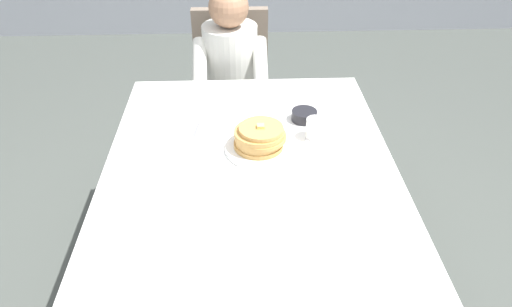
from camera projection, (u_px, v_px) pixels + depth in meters
ground_plane at (252, 297)px, 2.17m from camera, size 14.00×14.00×0.00m
dining_table_main at (251, 189)px, 1.79m from camera, size 1.12×1.52×0.74m
chair_diner at (231, 80)px, 2.81m from camera, size 0.44×0.45×0.93m
diner_person at (231, 70)px, 2.60m from camera, size 0.40×0.43×1.12m
plate_breakfast at (261, 148)px, 1.84m from camera, size 0.28×0.28×0.02m
breakfast_stack at (260, 137)px, 1.81m from camera, size 0.21×0.20×0.10m
cup_coffee at (316, 128)px, 1.90m from camera, size 0.11×0.08×0.08m
bowl_butter at (304, 115)px, 2.02m from camera, size 0.11×0.11×0.04m
syrup_pitcher at (201, 126)px, 1.92m from camera, size 0.08×0.08×0.07m
fork_left_of_plate at (212, 153)px, 1.82m from camera, size 0.03×0.18×0.00m
knife_right_of_plate at (309, 151)px, 1.84m from camera, size 0.02×0.20×0.00m
spoon_near_edge at (275, 204)px, 1.58m from camera, size 0.15×0.05×0.00m
napkin_folded at (192, 180)px, 1.69m from camera, size 0.19×0.15×0.01m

